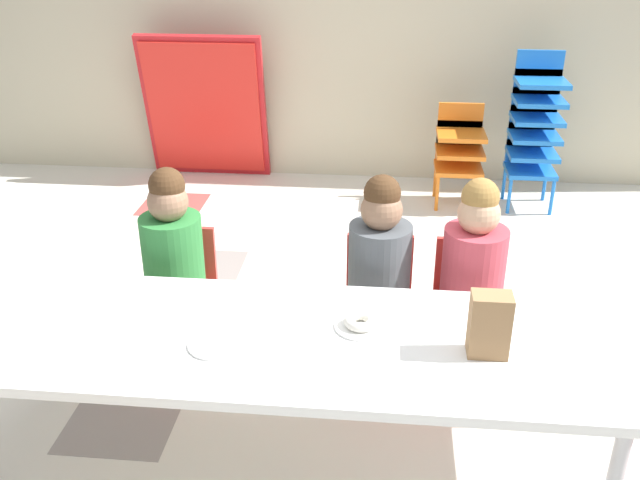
% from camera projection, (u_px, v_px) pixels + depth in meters
% --- Properties ---
extents(ground_plane, '(6.28, 5.13, 0.02)m').
position_uv_depth(ground_plane, '(351.00, 370.00, 3.17)').
color(ground_plane, silver).
extents(back_wall, '(6.28, 0.10, 2.56)m').
position_uv_depth(back_wall, '(376.00, 1.00, 4.92)').
color(back_wall, beige).
rests_on(back_wall, ground_plane).
extents(craft_table, '(2.20, 0.75, 0.55)m').
position_uv_depth(craft_table, '(295.00, 346.00, 2.42)').
color(craft_table, white).
rests_on(craft_table, ground_plane).
extents(seated_child_near_camera, '(0.34, 0.34, 0.92)m').
position_uv_depth(seated_child_near_camera, '(173.00, 250.00, 2.99)').
color(seated_child_near_camera, red).
rests_on(seated_child_near_camera, ground_plane).
extents(seated_child_middle_seat, '(0.32, 0.31, 0.92)m').
position_uv_depth(seated_child_middle_seat, '(380.00, 259.00, 2.92)').
color(seated_child_middle_seat, red).
rests_on(seated_child_middle_seat, ground_plane).
extents(seated_child_far_right, '(0.33, 0.33, 0.92)m').
position_uv_depth(seated_child_far_right, '(473.00, 263.00, 2.88)').
color(seated_child_far_right, red).
rests_on(seated_child_far_right, ground_plane).
extents(kid_chair_orange_stack, '(0.32, 0.30, 0.68)m').
position_uv_depth(kid_chair_orange_stack, '(459.00, 148.00, 4.78)').
color(kid_chair_orange_stack, orange).
rests_on(kid_chair_orange_stack, ground_plane).
extents(kid_chair_blue_stack, '(0.32, 0.30, 1.04)m').
position_uv_depth(kid_chair_blue_stack, '(535.00, 124.00, 4.66)').
color(kid_chair_blue_stack, blue).
rests_on(kid_chair_blue_stack, ground_plane).
extents(folded_activity_table, '(0.90, 0.29, 1.09)m').
position_uv_depth(folded_activity_table, '(205.00, 108.00, 5.17)').
color(folded_activity_table, red).
rests_on(folded_activity_table, ground_plane).
extents(paper_bag_brown, '(0.13, 0.09, 0.22)m').
position_uv_depth(paper_bag_brown, '(489.00, 325.00, 2.26)').
color(paper_bag_brown, '#9E754C').
rests_on(paper_bag_brown, craft_table).
extents(paper_plate_near_edge, '(0.18, 0.18, 0.01)m').
position_uv_depth(paper_plate_near_edge, '(360.00, 327.00, 2.45)').
color(paper_plate_near_edge, white).
rests_on(paper_plate_near_edge, craft_table).
extents(paper_plate_center_table, '(0.18, 0.18, 0.01)m').
position_uv_depth(paper_plate_center_table, '(215.00, 345.00, 2.35)').
color(paper_plate_center_table, white).
rests_on(paper_plate_center_table, craft_table).
extents(donut_powdered_on_plate, '(0.11, 0.11, 0.04)m').
position_uv_depth(donut_powdered_on_plate, '(361.00, 322.00, 2.44)').
color(donut_powdered_on_plate, white).
rests_on(donut_powdered_on_plate, craft_table).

